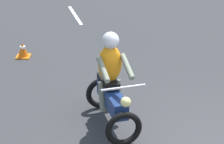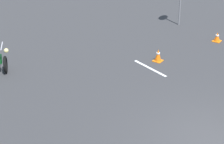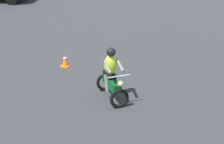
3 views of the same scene
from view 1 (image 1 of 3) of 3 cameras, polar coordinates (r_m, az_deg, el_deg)
motorcycle_rider_foreground at (r=7.26m, az=-0.08°, el=-1.87°), size 1.03×1.55×1.66m
traffic_cone_near_right at (r=10.50m, az=-11.57°, el=2.82°), size 0.32×0.32×0.36m
lane_stripe_s at (r=13.63m, az=-4.85°, el=7.43°), size 0.67×1.95×0.01m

